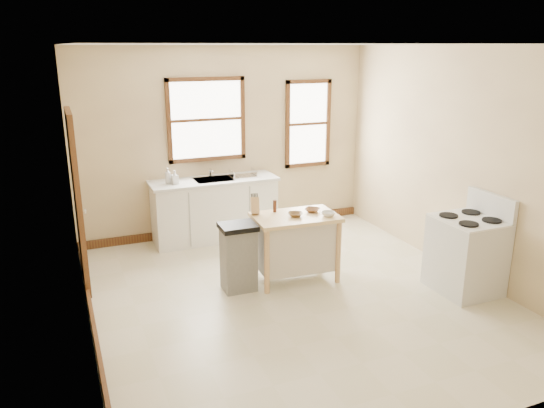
{
  "coord_description": "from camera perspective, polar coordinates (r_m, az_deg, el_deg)",
  "views": [
    {
      "loc": [
        -2.37,
        -5.05,
        2.79
      ],
      "look_at": [
        -0.12,
        0.4,
        1.02
      ],
      "focal_mm": 35.0,
      "sensor_mm": 36.0,
      "label": 1
    }
  ],
  "objects": [
    {
      "name": "gas_stove",
      "position": [
        6.56,
        20.23,
        -4.07
      ],
      "size": [
        0.72,
        0.73,
        1.16
      ],
      "primitive_type": null,
      "color": "silver",
      "rests_on": "ground"
    },
    {
      "name": "pepper_grinder",
      "position": [
        6.48,
        0.3,
        -0.24
      ],
      "size": [
        0.05,
        0.05,
        0.15
      ],
      "primitive_type": "cylinder",
      "rotation": [
        0.0,
        0.0,
        -0.13
      ],
      "color": "#472213",
      "rests_on": "kitchen_island"
    },
    {
      "name": "floor",
      "position": [
        6.24,
        2.47,
        -9.87
      ],
      "size": [
        5.0,
        5.0,
        0.0
      ],
      "primitive_type": "plane",
      "color": "beige",
      "rests_on": "ground"
    },
    {
      "name": "baseboard_left",
      "position": [
        5.75,
        -18.58,
        -12.62
      ],
      "size": [
        0.04,
        5.0,
        0.12
      ],
      "primitive_type": "cube",
      "color": "#412111",
      "rests_on": "ground"
    },
    {
      "name": "door_left",
      "position": [
        6.59,
        -20.18,
        0.34
      ],
      "size": [
        0.06,
        0.9,
        2.1
      ],
      "primitive_type": "cube",
      "color": "#412111",
      "rests_on": "ground"
    },
    {
      "name": "dish_rack",
      "position": [
        7.87,
        -3.16,
        3.27
      ],
      "size": [
        0.41,
        0.33,
        0.09
      ],
      "primitive_type": null,
      "rotation": [
        0.0,
        0.0,
        0.14
      ],
      "color": "silver",
      "rests_on": "sink_counter"
    },
    {
      "name": "bowl_c",
      "position": [
        6.38,
        6.07,
        -1.07
      ],
      "size": [
        0.2,
        0.2,
        0.05
      ],
      "primitive_type": "imported",
      "rotation": [
        0.0,
        0.0,
        -0.21
      ],
      "color": "silver",
      "rests_on": "kitchen_island"
    },
    {
      "name": "wall_left",
      "position": [
        5.24,
        -20.24,
        0.27
      ],
      "size": [
        0.04,
        5.0,
        2.8
      ],
      "primitive_type": "cube",
      "color": "beige",
      "rests_on": "ground"
    },
    {
      "name": "baseboard_back",
      "position": [
        8.35,
        -4.65,
        -2.45
      ],
      "size": [
        4.5,
        0.04,
        0.12
      ],
      "primitive_type": "cube",
      "color": "#412111",
      "rests_on": "ground"
    },
    {
      "name": "bowl_b",
      "position": [
        6.53,
        4.37,
        -0.64
      ],
      "size": [
        0.25,
        0.25,
        0.04
      ],
      "primitive_type": "imported",
      "rotation": [
        0.0,
        0.0,
        0.74
      ],
      "color": "brown",
      "rests_on": "kitchen_island"
    },
    {
      "name": "soap_bottle_b",
      "position": [
        7.56,
        -10.43,
        2.85
      ],
      "size": [
        0.1,
        0.1,
        0.19
      ],
      "primitive_type": "imported",
      "rotation": [
        0.0,
        0.0,
        0.17
      ],
      "color": "#B2B2B2",
      "rests_on": "sink_counter"
    },
    {
      "name": "knife_block",
      "position": [
        6.4,
        -1.85,
        -0.23
      ],
      "size": [
        0.12,
        0.12,
        0.2
      ],
      "primitive_type": null,
      "rotation": [
        0.0,
        0.0,
        -0.26
      ],
      "color": "tan",
      "rests_on": "kitchen_island"
    },
    {
      "name": "faucet",
      "position": [
        7.92,
        -6.68,
        3.74
      ],
      "size": [
        0.03,
        0.03,
        0.22
      ],
      "primitive_type": "cylinder",
      "color": "silver",
      "rests_on": "sink_counter"
    },
    {
      "name": "ceiling",
      "position": [
        5.58,
        2.85,
        16.78
      ],
      "size": [
        5.0,
        5.0,
        0.0
      ],
      "primitive_type": "plane",
      "rotation": [
        3.14,
        0.0,
        0.0
      ],
      "color": "white",
      "rests_on": "ground"
    },
    {
      "name": "sink_counter",
      "position": [
        7.9,
        -6.18,
        -0.57
      ],
      "size": [
        1.86,
        0.62,
        0.92
      ],
      "primitive_type": null,
      "color": "silver",
      "rests_on": "ground"
    },
    {
      "name": "wall_back",
      "position": [
        8.04,
        -4.94,
        6.68
      ],
      "size": [
        4.5,
        0.04,
        2.8
      ],
      "primitive_type": "cube",
      "color": "beige",
      "rests_on": "ground"
    },
    {
      "name": "window_side",
      "position": [
        8.49,
        3.88,
        8.6
      ],
      "size": [
        0.77,
        0.06,
        1.37
      ],
      "primitive_type": null,
      "color": "#412111",
      "rests_on": "wall_back"
    },
    {
      "name": "bowl_a",
      "position": [
        6.34,
        2.53,
        -1.13
      ],
      "size": [
        0.24,
        0.24,
        0.04
      ],
      "primitive_type": "imported",
      "rotation": [
        0.0,
        0.0,
        -0.42
      ],
      "color": "brown",
      "rests_on": "kitchen_island"
    },
    {
      "name": "soap_bottle_a",
      "position": [
        7.6,
        -11.13,
        3.0
      ],
      "size": [
        0.1,
        0.1,
        0.22
      ],
      "primitive_type": "imported",
      "rotation": [
        0.0,
        0.0,
        -0.14
      ],
      "color": "#B2B2B2",
      "rests_on": "sink_counter"
    },
    {
      "name": "trash_bin",
      "position": [
        6.26,
        -3.63,
        -5.72
      ],
      "size": [
        0.42,
        0.36,
        0.81
      ],
      "primitive_type": null,
      "rotation": [
        0.0,
        0.0,
        -0.02
      ],
      "color": "gray",
      "rests_on": "ground"
    },
    {
      "name": "wall_right",
      "position": [
        6.99,
        19.67,
        4.25
      ],
      "size": [
        0.04,
        5.0,
        2.8
      ],
      "primitive_type": "cube",
      "color": "beige",
      "rests_on": "ground"
    },
    {
      "name": "kitchen_island",
      "position": [
        6.52,
        2.49,
        -4.68
      ],
      "size": [
        1.05,
        0.7,
        0.83
      ],
      "primitive_type": null,
      "rotation": [
        0.0,
        0.0,
        -0.06
      ],
      "color": "#D6B17E",
      "rests_on": "ground"
    },
    {
      "name": "window_main",
      "position": [
        7.88,
        -7.06,
        8.99
      ],
      "size": [
        1.17,
        0.06,
        1.22
      ],
      "primitive_type": null,
      "color": "#412111",
      "rests_on": "wall_back"
    }
  ]
}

